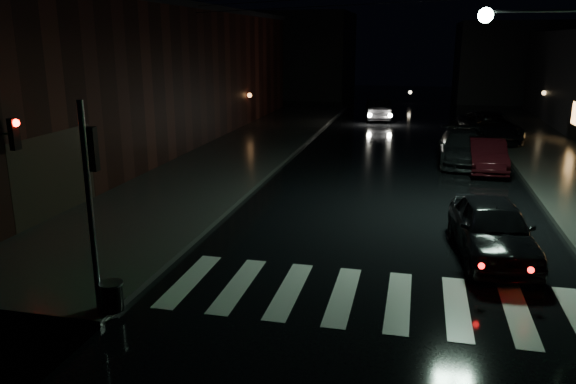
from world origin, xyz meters
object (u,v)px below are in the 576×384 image
Objects in this scene: parked_car_a at (492,228)px; parked_car_b at (487,155)px; oncoming_car at (378,110)px; parked_car_d at (489,127)px; parked_car_c at (462,148)px.

parked_car_b is at bearing 78.94° from parked_car_a.
oncoming_car is (-5.69, 14.92, 0.04)m from parked_car_b.
parked_car_a is at bearing -94.42° from parked_car_b.
parked_car_b is 7.54m from parked_car_d.
parked_car_b is at bearing -55.11° from parked_car_c.
oncoming_car is (-6.57, 7.42, -0.08)m from parked_car_d.
parked_car_c reaches higher than parked_car_b.
parked_car_c is 0.86× the size of parked_car_d.
parked_car_b is 0.72× the size of parked_car_d.
parked_car_b is at bearing -104.18° from parked_car_d.
parked_car_b is 0.95× the size of oncoming_car.
parked_car_a is 11.57m from parked_car_c.
parked_car_d is 1.32× the size of oncoming_car.
parked_car_c is at bearing 101.94° from oncoming_car.
parked_car_d is at bearing 124.13° from oncoming_car.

